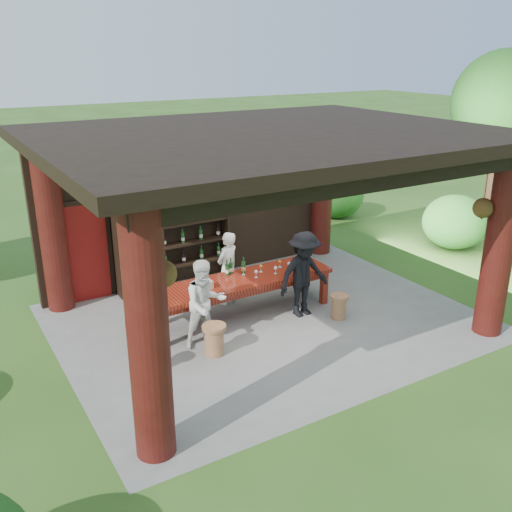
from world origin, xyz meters
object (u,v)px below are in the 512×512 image
stool_far_left (154,357)px  napkin_basket (205,285)px  stool_near_left (214,339)px  guest_man (304,274)px  host (228,268)px  wine_shelf (173,236)px  stool_near_right (339,306)px  guest_woman (205,304)px  tasting_table (240,285)px

stool_far_left → napkin_basket: napkin_basket is taller
stool_near_left → guest_man: guest_man is taller
napkin_basket → host: bearing=40.1°
stool_near_left → napkin_basket: size_ratio=2.04×
wine_shelf → stool_near_right: size_ratio=5.41×
stool_near_right → guest_woman: guest_woman is taller
tasting_table → guest_woman: bearing=-147.1°
stool_near_right → stool_far_left: bearing=179.3°
wine_shelf → napkin_basket: wine_shelf is taller
wine_shelf → guest_man: bearing=-60.2°
wine_shelf → napkin_basket: 2.13m
wine_shelf → guest_woman: 2.79m
stool_near_right → guest_man: 0.89m
stool_far_left → guest_man: bearing=7.7°
guest_man → stool_near_right: bearing=-46.0°
stool_near_right → stool_far_left: (-3.65, 0.04, -0.02)m
host → stool_near_left: bearing=34.1°
guest_woman → stool_far_left: bearing=-160.0°
wine_shelf → host: bearing=-68.9°
stool_far_left → napkin_basket: bearing=34.5°
wine_shelf → tasting_table: bearing=-77.6°
tasting_table → stool_near_left: tasting_table is taller
stool_near_left → host: 2.10m
tasting_table → guest_woman: guest_woman is taller
stool_near_left → guest_woman: (0.03, 0.36, 0.49)m
wine_shelf → guest_woman: (-0.61, -2.71, -0.33)m
stool_far_left → host: (2.20, 1.64, 0.51)m
stool_near_left → stool_far_left: stool_near_left is taller
wine_shelf → tasting_table: size_ratio=0.69×
guest_woman → stool_near_right: bearing=-4.5°
stool_far_left → guest_man: 3.24m
stool_near_right → stool_near_left: bearing=-179.9°
stool_near_left → host: bearing=55.3°
wine_shelf → guest_man: size_ratio=1.52×
napkin_basket → stool_near_right: bearing=-23.1°
host → guest_woman: 1.75m
wine_shelf → guest_woman: bearing=-102.7°
tasting_table → stool_near_right: size_ratio=7.87×
napkin_basket → stool_near_left: bearing=-108.6°
stool_far_left → tasting_table: bearing=25.3°
guest_woman → napkin_basket: guest_woman is taller
stool_near_right → guest_man: size_ratio=0.28×
stool_near_left → guest_woman: bearing=85.5°
stool_near_left → stool_far_left: (-1.03, 0.04, -0.05)m
wine_shelf → guest_man: wine_shelf is taller
host → guest_woman: guest_woman is taller
host → guest_man: size_ratio=0.89×
wine_shelf → tasting_table: (0.44, -2.02, -0.47)m
stool_near_left → stool_near_right: (2.62, 0.00, -0.04)m
stool_near_right → host: (-1.45, 1.68, 0.49)m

